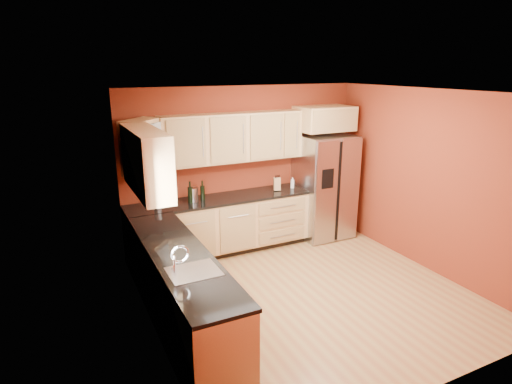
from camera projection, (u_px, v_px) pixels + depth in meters
floor at (307, 293)px, 5.67m from camera, size 4.00×4.00×0.00m
ceiling at (315, 92)px, 4.93m from camera, size 4.00×4.00×0.00m
wall_back at (244, 167)px, 7.02m from camera, size 4.00×0.04×2.60m
wall_front at (442, 264)px, 3.58m from camera, size 4.00×0.04×2.60m
wall_left at (149, 225)px, 4.45m from camera, size 0.04×4.00×2.60m
wall_right at (428, 181)px, 6.14m from camera, size 0.04×4.00×2.60m
base_cabinets_back at (220, 227)px, 6.77m from camera, size 2.90×0.60×0.88m
base_cabinets_left at (181, 292)px, 4.83m from camera, size 0.60×2.80×0.88m
countertop_back at (220, 199)px, 6.63m from camera, size 2.90×0.62×0.04m
countertop_left at (180, 255)px, 4.70m from camera, size 0.62×2.80×0.04m
upper_cabinets_back at (233, 137)px, 6.62m from camera, size 2.30×0.33×0.75m
upper_cabinets_left at (146, 161)px, 5.00m from camera, size 0.33×1.35×0.75m
corner_upper_cabinet at (143, 147)px, 5.88m from camera, size 0.67×0.67×0.75m
over_fridge_cabinet at (324, 118)px, 7.12m from camera, size 0.92×0.60×0.40m
refrigerator at (324, 186)px, 7.38m from camera, size 0.90×0.75×1.78m
window at (161, 217)px, 3.96m from camera, size 0.03×0.90×1.00m
sink_faucet at (193, 258)px, 4.22m from camera, size 0.50×0.42×0.30m
canister_left at (193, 195)px, 6.43m from camera, size 0.17×0.17×0.22m
canister_right at (158, 202)px, 6.17m from camera, size 0.12×0.12×0.18m
wine_bottle_a at (202, 190)px, 6.51m from camera, size 0.07×0.07×0.30m
wine_bottle_b at (190, 192)px, 6.36m from camera, size 0.09×0.09×0.33m
knife_block at (277, 184)px, 7.02m from camera, size 0.13×0.13×0.21m
soap_dispenser at (292, 183)px, 7.15m from camera, size 0.08×0.08×0.18m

